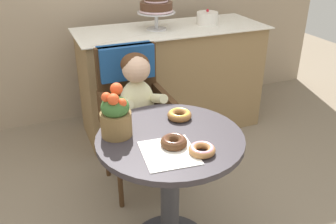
% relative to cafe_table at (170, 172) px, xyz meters
% --- Properties ---
extents(cafe_table, '(0.72, 0.72, 0.72)m').
position_rel_cafe_table_xyz_m(cafe_table, '(0.00, 0.00, 0.00)').
color(cafe_table, '#332D33').
rests_on(cafe_table, ground).
extents(wicker_chair, '(0.42, 0.45, 0.95)m').
position_rel_cafe_table_xyz_m(wicker_chair, '(0.01, 0.69, 0.13)').
color(wicker_chair, '#472D19').
rests_on(wicker_chair, ground).
extents(seated_child, '(0.27, 0.32, 0.73)m').
position_rel_cafe_table_xyz_m(seated_child, '(0.01, 0.54, 0.17)').
color(seated_child, beige).
rests_on(seated_child, ground).
extents(paper_napkin, '(0.26, 0.28, 0.00)m').
position_rel_cafe_table_xyz_m(paper_napkin, '(-0.06, -0.14, 0.21)').
color(paper_napkin, white).
rests_on(paper_napkin, cafe_table).
extents(donut_front, '(0.12, 0.12, 0.04)m').
position_rel_cafe_table_xyz_m(donut_front, '(0.07, -0.19, 0.23)').
color(donut_front, '#AD7542').
rests_on(donut_front, cafe_table).
extents(donut_mid, '(0.13, 0.13, 0.04)m').
position_rel_cafe_table_xyz_m(donut_mid, '(0.11, 0.15, 0.23)').
color(donut_mid, '#936033').
rests_on(donut_mid, cafe_table).
extents(donut_side, '(0.12, 0.12, 0.04)m').
position_rel_cafe_table_xyz_m(donut_side, '(-0.02, -0.09, 0.24)').
color(donut_side, '#4C2D19').
rests_on(donut_side, cafe_table).
extents(flower_vase, '(0.15, 0.15, 0.25)m').
position_rel_cafe_table_xyz_m(flower_vase, '(-0.23, 0.11, 0.32)').
color(flower_vase, brown).
rests_on(flower_vase, cafe_table).
extents(display_counter, '(1.56, 0.62, 0.90)m').
position_rel_cafe_table_xyz_m(display_counter, '(0.55, 1.30, -0.05)').
color(display_counter, '#93754C').
rests_on(display_counter, ground).
extents(tiered_cake_stand, '(0.30, 0.30, 0.28)m').
position_rel_cafe_table_xyz_m(tiered_cake_stand, '(0.42, 1.30, 0.57)').
color(tiered_cake_stand, silver).
rests_on(tiered_cake_stand, display_counter).
extents(round_layer_cake, '(0.18, 0.18, 0.13)m').
position_rel_cafe_table_xyz_m(round_layer_cake, '(0.87, 1.31, 0.44)').
color(round_layer_cake, white).
rests_on(round_layer_cake, display_counter).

